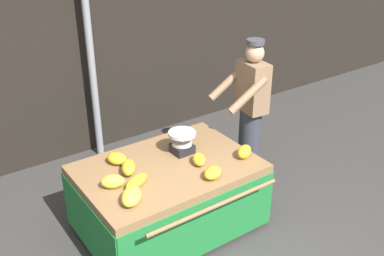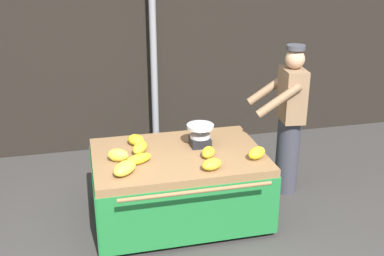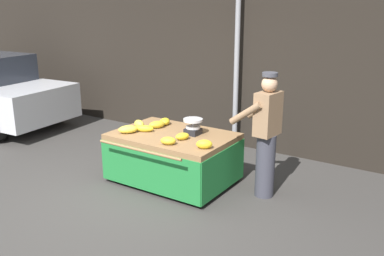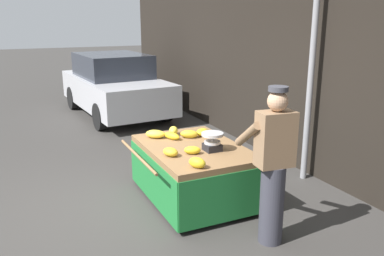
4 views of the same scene
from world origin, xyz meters
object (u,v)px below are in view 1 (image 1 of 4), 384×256
banana_bunch_5 (131,196)px  banana_bunch_7 (199,159)px  weighing_scale (182,142)px  banana_bunch_3 (113,182)px  banana_cart (168,182)px  banana_bunch_6 (213,173)px  banana_bunch_2 (137,181)px  banana_bunch_4 (128,167)px  street_pole (89,40)px  vendor_person (250,111)px  banana_bunch_0 (117,159)px  banana_bunch_1 (244,152)px

banana_bunch_5 → banana_bunch_7: (0.84, 0.18, -0.01)m
weighing_scale → banana_bunch_5: size_ratio=1.01×
weighing_scale → banana_bunch_3: weighing_scale is taller
banana_cart → banana_bunch_6: size_ratio=8.29×
weighing_scale → banana_bunch_2: bearing=-157.8°
banana_bunch_3 → banana_bunch_5: banana_bunch_3 is taller
banana_cart → banana_bunch_4: bearing=164.1°
banana_cart → banana_bunch_5: banana_bunch_5 is taller
street_pole → vendor_person: size_ratio=1.83×
banana_cart → banana_bunch_3: banana_bunch_3 is taller
banana_bunch_0 → banana_bunch_2: 0.46m
street_pole → banana_bunch_6: (0.17, -2.25, -0.77)m
street_pole → banana_bunch_0: (-0.44, -1.51, -0.77)m
street_pole → weighing_scale: 1.84m
banana_bunch_4 → banana_bunch_1: bearing=-20.3°
banana_bunch_0 → vendor_person: (1.70, -0.02, 0.08)m
banana_bunch_0 → banana_bunch_2: size_ratio=0.74×
banana_bunch_1 → banana_bunch_6: 0.51m
vendor_person → banana_bunch_1: bearing=-135.3°
street_pole → banana_bunch_2: 2.17m
street_pole → banana_bunch_5: size_ratio=11.29×
banana_bunch_1 → banana_bunch_3: 1.35m
banana_bunch_3 → vendor_person: (1.92, 0.33, 0.07)m
banana_bunch_0 → banana_bunch_4: (0.01, -0.21, 0.00)m
banana_bunch_2 → banana_bunch_6: bearing=-23.5°
weighing_scale → banana_bunch_5: weighing_scale is taller
banana_bunch_4 → vendor_person: size_ratio=0.15×
banana_bunch_0 → banana_bunch_6: bearing=-50.5°
banana_bunch_1 → weighing_scale: bearing=136.7°
banana_cart → vendor_person: 1.39m
banana_bunch_7 → vendor_person: bearing=22.8°
street_pole → weighing_scale: street_pole is taller
street_pole → banana_bunch_2: size_ratio=11.19×
weighing_scale → banana_bunch_2: size_ratio=1.00×
banana_bunch_2 → banana_bunch_7: (0.69, -0.01, 0.00)m
banana_bunch_2 → banana_bunch_3: size_ratio=1.34×
banana_bunch_3 → banana_bunch_5: (0.03, -0.29, -0.00)m
banana_bunch_1 → banana_cart: bearing=157.5°
weighing_scale → banana_bunch_1: 0.63m
banana_bunch_0 → banana_bunch_4: banana_bunch_4 is taller
banana_cart → banana_bunch_0: banana_bunch_0 is taller
banana_bunch_4 → banana_bunch_6: 0.80m
weighing_scale → banana_bunch_3: size_ratio=1.34×
banana_cart → banana_bunch_3: (-0.60, -0.04, 0.26)m
street_pole → banana_cart: street_pole is taller
weighing_scale → banana_bunch_7: 0.29m
banana_bunch_1 → banana_bunch_5: bearing=-178.8°
banana_bunch_4 → banana_bunch_5: banana_bunch_5 is taller
banana_bunch_0 → banana_cart: bearing=-39.8°
vendor_person → banana_bunch_2: bearing=-165.9°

